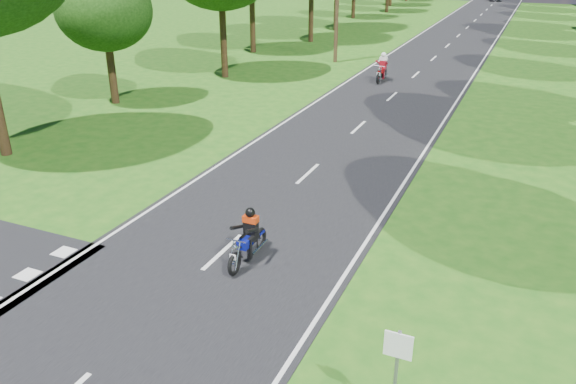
% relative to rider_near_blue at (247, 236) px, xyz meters
% --- Properties ---
extents(ground, '(160.00, 160.00, 0.00)m').
position_rel_rider_near_blue_xyz_m(ground, '(-0.82, -1.86, -0.73)').
color(ground, '#1D5413').
rests_on(ground, ground).
extents(main_road, '(7.00, 140.00, 0.02)m').
position_rel_rider_near_blue_xyz_m(main_road, '(-0.82, 48.14, -0.72)').
color(main_road, black).
rests_on(main_road, ground).
extents(road_markings, '(7.40, 140.00, 0.01)m').
position_rel_rider_near_blue_xyz_m(road_markings, '(-0.96, 46.26, -0.70)').
color(road_markings, silver).
rests_on(road_markings, main_road).
extents(telegraph_pole, '(1.20, 0.26, 8.00)m').
position_rel_rider_near_blue_xyz_m(telegraph_pole, '(-6.82, 26.14, 3.35)').
color(telegraph_pole, '#382616').
rests_on(telegraph_pole, ground).
extents(road_sign, '(0.45, 0.07, 2.00)m').
position_rel_rider_near_blue_xyz_m(road_sign, '(4.68, -3.88, 0.62)').
color(road_sign, slate).
rests_on(road_sign, ground).
extents(rider_near_blue, '(0.57, 1.70, 1.41)m').
position_rel_rider_near_blue_xyz_m(rider_near_blue, '(0.00, 0.00, 0.00)').
color(rider_near_blue, '#0D1698').
rests_on(rider_near_blue, main_road).
extents(rider_far_red, '(0.74, 2.01, 1.66)m').
position_rel_rider_near_blue_xyz_m(rider_far_red, '(-2.31, 21.48, 0.12)').
color(rider_far_red, '#950B0C').
rests_on(rider_far_red, main_road).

